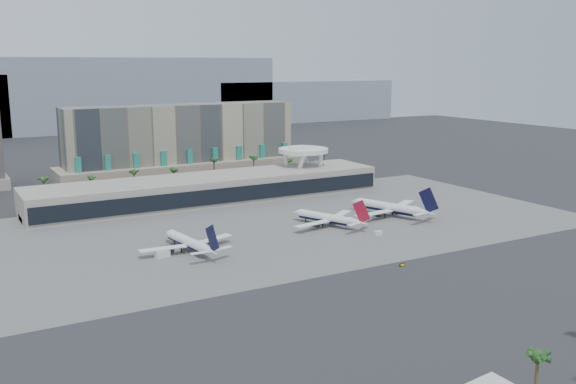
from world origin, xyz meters
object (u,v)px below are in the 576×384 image
airliner_centre (328,218)px  service_vehicle_a (162,254)px  taxiway_sign (402,265)px  airliner_right (390,208)px  service_vehicle_b (378,233)px  airliner_left (190,242)px

airliner_centre → service_vehicle_a: airliner_centre is taller
airliner_centre → taxiway_sign: size_ratio=16.12×
taxiway_sign → airliner_right: bearing=48.7°
service_vehicle_b → service_vehicle_a: bearing=167.7°
airliner_left → service_vehicle_b: airliner_left is taller
service_vehicle_a → service_vehicle_b: size_ratio=1.55×
airliner_right → service_vehicle_a: (-104.89, -9.46, -2.57)m
airliner_left → airliner_right: airliner_right is taller
taxiway_sign → airliner_centre: bearing=76.1°
airliner_centre → service_vehicle_b: size_ratio=11.12×
airliner_centre → taxiway_sign: 56.63m
airliner_left → taxiway_sign: size_ratio=17.03×
service_vehicle_a → service_vehicle_b: bearing=-18.7°
airliner_right → taxiway_sign: (-40.24, -57.14, -3.28)m
airliner_right → taxiway_sign: size_ratio=18.96×
airliner_right → taxiway_sign: airliner_right is taller
service_vehicle_b → airliner_left: bearing=164.9°
airliner_left → taxiway_sign: (54.09, -49.59, -2.77)m
service_vehicle_a → airliner_right: bearing=-4.3°
taxiway_sign → service_vehicle_b: bearing=58.3°
airliner_left → service_vehicle_a: bearing=-177.7°
service_vehicle_a → airliner_left: bearing=0.7°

